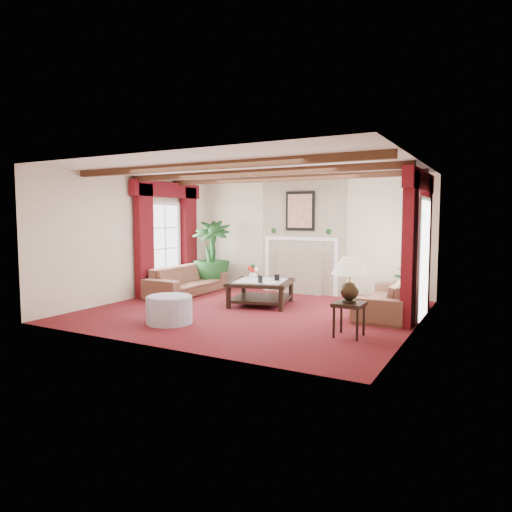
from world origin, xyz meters
The scene contains 23 objects.
floor centered at (0.00, 0.00, 0.00)m, with size 6.00×6.00×0.00m, color #4D0D17.
ceiling centered at (0.00, 0.00, 2.70)m, with size 6.00×6.00×0.00m, color white.
back_wall centered at (0.00, 2.75, 1.35)m, with size 6.00×0.02×2.70m, color beige.
left_wall centered at (-3.00, 0.00, 1.35)m, with size 0.02×5.50×2.70m, color beige.
right_wall centered at (3.00, 0.00, 1.35)m, with size 0.02×5.50×2.70m, color beige.
ceiling_beams centered at (0.00, 0.00, 2.64)m, with size 6.00×3.00×0.12m, color #3A2112, non-canonical shape.
fireplace centered at (0.00, 2.55, 2.70)m, with size 2.00×0.52×2.70m, color tan, non-canonical shape.
french_door_left centered at (-2.97, 1.00, 2.13)m, with size 0.10×1.10×2.16m, color white, non-canonical shape.
french_door_right centered at (2.97, 1.00, 2.13)m, with size 0.10×1.10×2.16m, color white, non-canonical shape.
curtains_left centered at (-2.86, 1.00, 2.55)m, with size 0.20×2.40×2.55m, color #42080E, non-canonical shape.
curtains_right centered at (2.86, 1.00, 2.55)m, with size 0.20×2.40×2.55m, color #42080E, non-canonical shape.
sofa_left centered at (-2.27, 0.96, 0.44)m, with size 0.73×2.27×0.88m, color #3F111D.
sofa_right centered at (2.37, 0.99, 0.43)m, with size 0.71×2.23×0.87m, color #3F111D.
potted_palm centered at (-2.29, 2.00, 0.48)m, with size 1.52×1.95×0.96m, color black.
small_plant centered at (2.58, 2.01, 0.31)m, with size 1.07×1.07×0.62m, color black.
coffee_table centered at (-0.15, 0.65, 0.25)m, with size 1.22×1.22×0.50m, color black, non-canonical shape.
side_table centered at (2.20, -0.92, 0.26)m, with size 0.45×0.45×0.53m, color black, non-canonical shape.
ottoman centered at (-0.77, -1.53, 0.23)m, with size 0.79×0.79×0.46m, color #9590A3.
table_lamp centered at (2.20, -0.92, 0.88)m, with size 0.56×0.56×0.71m, color black, non-canonical shape.
flower_vase centered at (-0.48, 0.90, 0.58)m, with size 0.22×0.23×0.17m, color silver.
book centered at (0.10, 0.32, 0.66)m, with size 0.21×0.13×0.32m, color black.
photo_frame_a centered at (0.02, 0.30, 0.58)m, with size 0.13×0.02×0.17m, color black, non-canonical shape.
photo_frame_b centered at (0.16, 0.77, 0.57)m, with size 0.11×0.02×0.14m, color black, non-canonical shape.
Camera 1 is at (4.21, -7.58, 1.83)m, focal length 32.00 mm.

